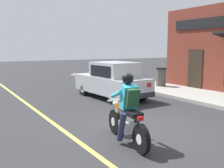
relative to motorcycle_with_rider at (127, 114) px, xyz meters
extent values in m
plane|color=#2B2B2D|center=(0.87, 0.57, -0.68)|extent=(80.00, 80.00, 0.00)
cube|color=#9E9B93|center=(5.95, 3.57, -0.61)|extent=(2.60, 22.00, 0.14)
cube|color=#D1C64C|center=(-0.93, 3.57, -0.67)|extent=(0.12, 19.80, 0.01)
cube|color=#2D2319|center=(7.23, 4.40, 0.37)|extent=(0.04, 0.90, 2.10)
cylinder|color=black|center=(0.12, 0.71, -0.37)|extent=(0.20, 0.63, 0.62)
cylinder|color=silver|center=(0.12, 0.71, -0.37)|extent=(0.15, 0.23, 0.22)
cylinder|color=black|center=(-0.11, -0.67, -0.37)|extent=(0.20, 0.63, 0.62)
cylinder|color=silver|center=(-0.11, -0.67, -0.37)|extent=(0.15, 0.23, 0.22)
cube|color=silver|center=(-0.01, -0.03, -0.29)|extent=(0.34, 0.44, 0.24)
ellipsoid|color=orange|center=(0.03, 0.22, 0.12)|extent=(0.38, 0.56, 0.24)
cube|color=black|center=(-0.04, -0.25, 0.08)|extent=(0.35, 0.60, 0.10)
cylinder|color=silver|center=(0.10, 0.61, -0.05)|extent=(0.12, 0.33, 0.68)
cylinder|color=silver|center=(0.08, 0.49, 0.23)|extent=(0.56, 0.13, 0.04)
sphere|color=silver|center=(0.11, 0.66, 0.11)|extent=(0.16, 0.16, 0.16)
cylinder|color=silver|center=(0.09, -0.45, -0.39)|extent=(0.17, 0.56, 0.08)
cube|color=red|center=(-0.11, -0.62, 0.05)|extent=(0.13, 0.08, 0.08)
cylinder|color=#282D4C|center=(-0.20, -0.07, -0.25)|extent=(0.20, 0.37, 0.71)
cylinder|color=#282D4C|center=(0.16, -0.13, -0.25)|extent=(0.20, 0.37, 0.71)
cube|color=#33B2D1|center=(-0.01, -0.08, 0.40)|extent=(0.39, 0.38, 0.57)
cylinder|color=#33B2D1|center=(-0.17, 0.19, 0.44)|extent=(0.17, 0.53, 0.26)
cylinder|color=#33B2D1|center=(0.22, 0.13, 0.44)|extent=(0.17, 0.53, 0.26)
sphere|color=black|center=(0.00, -0.02, 0.81)|extent=(0.26, 0.26, 0.26)
cube|color=#1E4728|center=(-0.04, -0.23, 0.42)|extent=(0.32, 0.28, 0.42)
cylinder|color=black|center=(1.78, 6.07, -0.38)|extent=(0.21, 0.61, 0.60)
cylinder|color=silver|center=(1.78, 6.07, -0.38)|extent=(0.22, 0.34, 0.33)
cylinder|color=black|center=(3.21, 6.14, -0.38)|extent=(0.21, 0.61, 0.60)
cylinder|color=silver|center=(3.21, 6.14, -0.38)|extent=(0.22, 0.34, 0.33)
cylinder|color=black|center=(1.90, 3.67, -0.38)|extent=(0.21, 0.61, 0.60)
cylinder|color=silver|center=(1.90, 3.67, -0.38)|extent=(0.22, 0.34, 0.33)
cylinder|color=black|center=(3.33, 3.74, -0.38)|extent=(0.21, 0.61, 0.60)
cylinder|color=silver|center=(3.33, 3.74, -0.38)|extent=(0.22, 0.34, 0.33)
cube|color=#B7BABF|center=(2.56, 4.90, -0.08)|extent=(1.82, 3.78, 0.70)
cube|color=#B7BABF|center=(2.57, 4.65, 0.56)|extent=(1.53, 1.97, 0.66)
cube|color=black|center=(2.52, 5.52, 0.51)|extent=(1.34, 0.41, 0.51)
cube|color=black|center=(1.84, 4.62, 0.54)|extent=(0.11, 1.52, 0.46)
cube|color=black|center=(3.29, 4.69, 0.54)|extent=(0.11, 1.52, 0.46)
cube|color=silver|center=(1.95, 6.74, 0.04)|extent=(0.24, 0.05, 0.14)
cube|color=red|center=(2.14, 3.02, 0.06)|extent=(0.20, 0.05, 0.16)
cube|color=silver|center=(2.97, 6.79, 0.04)|extent=(0.24, 0.05, 0.14)
cube|color=red|center=(3.16, 3.07, 0.06)|extent=(0.20, 0.05, 0.16)
cube|color=#28282B|center=(2.46, 6.73, -0.33)|extent=(1.61, 0.20, 0.20)
cube|color=#28282B|center=(2.65, 3.08, -0.33)|extent=(1.61, 0.20, 0.20)
cylinder|color=#514C47|center=(6.21, 5.79, -0.09)|extent=(0.52, 0.52, 0.90)
cylinder|color=black|center=(6.21, 5.79, 0.40)|extent=(0.56, 0.56, 0.08)
camera|label=1|loc=(-3.31, -4.76, 1.48)|focal=42.00mm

